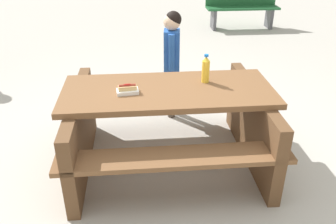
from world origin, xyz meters
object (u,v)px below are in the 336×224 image
picnic_table (168,120)px  park_bench_mid (242,6)px  child_in_coat (172,52)px  hotdog_tray (127,90)px  soda_bottle (206,69)px

picnic_table → park_bench_mid: park_bench_mid is taller
child_in_coat → hotdog_tray: bearing=71.4°
hotdog_tray → park_bench_mid: size_ratio=0.13×
soda_bottle → park_bench_mid: size_ratio=0.17×
soda_bottle → child_in_coat: size_ratio=0.21×
soda_bottle → hotdog_tray: (0.66, 0.25, -0.09)m
soda_bottle → park_bench_mid: bearing=-102.9°
hotdog_tray → child_in_coat: child_in_coat is taller
child_in_coat → park_bench_mid: 4.21m
picnic_table → hotdog_tray: (0.33, 0.10, 0.34)m
picnic_table → child_in_coat: size_ratio=1.63×
picnic_table → child_in_coat: child_in_coat is taller
hotdog_tray → child_in_coat: size_ratio=0.17×
soda_bottle → hotdog_tray: 0.71m
picnic_table → hotdog_tray: size_ratio=9.76×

